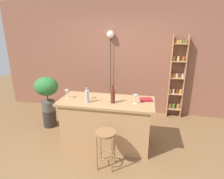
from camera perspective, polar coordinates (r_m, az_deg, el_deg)
name	(u,v)px	position (r m, az deg, el deg)	size (l,w,h in m)	color
ground	(103,153)	(3.52, -2.68, -18.60)	(12.00, 12.00, 0.00)	brown
back_wall	(121,58)	(4.80, 2.70, 9.56)	(6.40, 0.10, 2.80)	#8C5642
kitchen_counter	(107,122)	(3.53, -1.61, -9.93)	(1.69, 0.74, 0.88)	tan
bar_stool	(106,141)	(2.98, -1.90, -15.37)	(0.32, 0.32, 0.62)	#997047
spice_shelf	(177,77)	(4.71, 19.08, 3.59)	(0.35, 0.17, 1.98)	tan
plant_stool	(50,118)	(4.49, -18.37, -8.18)	(0.29, 0.29, 0.38)	#2D2823
potted_plant	(47,90)	(4.25, -19.24, -0.01)	(0.51, 0.46, 0.75)	#514C47
bottle_vinegar	(87,96)	(3.25, -7.61, -1.97)	(0.07, 0.07, 0.31)	#B2B2B7
bottle_olive_oil	(113,96)	(3.19, 0.26, -2.10)	(0.08, 0.08, 0.31)	#5B2319
wine_glass_left	(87,93)	(3.40, -7.59, -1.04)	(0.07, 0.07, 0.16)	silver
wine_glass_center	(67,92)	(3.50, -13.59, -0.81)	(0.07, 0.07, 0.16)	silver
wine_glass_right	(135,97)	(3.18, 7.04, -2.34)	(0.07, 0.07, 0.16)	silver
cookbook	(146,100)	(3.39, 10.25, -3.01)	(0.21, 0.15, 0.04)	maroon
pendant_globe_light	(111,36)	(4.68, -0.46, 15.83)	(0.18, 0.18, 2.06)	black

